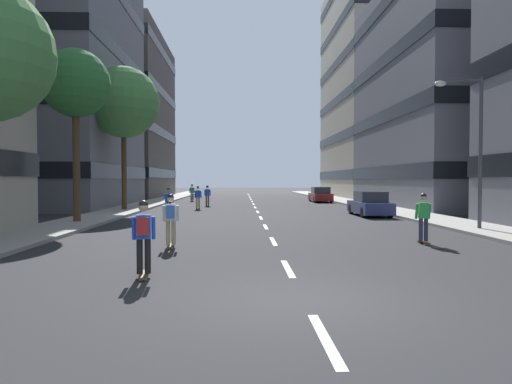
# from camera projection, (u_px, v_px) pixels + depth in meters

# --- Properties ---
(ground_plane) EXTENTS (175.86, 175.86, 0.00)m
(ground_plane) POSITION_uv_depth(u_px,v_px,m) (255.00, 206.00, 37.61)
(ground_plane) COLOR #28282B
(sidewalk_left) EXTENTS (2.93, 80.60, 0.14)m
(sidewalk_left) POSITION_uv_depth(u_px,v_px,m) (150.00, 203.00, 40.94)
(sidewalk_left) COLOR #9E9991
(sidewalk_left) RESTS_ON ground_plane
(sidewalk_right) EXTENTS (2.93, 80.60, 0.14)m
(sidewalk_right) POSITION_uv_depth(u_px,v_px,m) (356.00, 203.00, 41.60)
(sidewalk_right) COLOR #9E9991
(sidewalk_right) RESTS_ON ground_plane
(lane_markings) EXTENTS (0.16, 67.20, 0.01)m
(lane_markings) POSITION_uv_depth(u_px,v_px,m) (254.00, 206.00, 38.80)
(lane_markings) COLOR silver
(lane_markings) RESTS_ON ground_plane
(building_left_mid) EXTENTS (17.11, 16.66, 33.57)m
(building_left_mid) POSITION_uv_depth(u_px,v_px,m) (17.00, 1.00, 36.72)
(building_left_mid) COLOR slate
(building_left_mid) RESTS_ON ground_plane
(building_left_far) EXTENTS (17.11, 19.78, 20.30)m
(building_left_far) POSITION_uv_depth(u_px,v_px,m) (97.00, 117.00, 56.94)
(building_left_far) COLOR #4C4744
(building_left_far) RESTS_ON ground_plane
(building_right_mid) EXTENTS (17.11, 20.13, 18.98)m
(building_right_mid) POSITION_uv_depth(u_px,v_px,m) (482.00, 94.00, 38.27)
(building_right_mid) COLOR slate
(building_right_mid) RESTS_ON ground_plane
(building_right_far) EXTENTS (17.11, 20.14, 28.23)m
(building_right_far) POSITION_uv_depth(u_px,v_px,m) (399.00, 88.00, 58.18)
(building_right_far) COLOR #B2A893
(building_right_far) RESTS_ON ground_plane
(parked_car_near) EXTENTS (1.82, 4.40, 1.52)m
(parked_car_near) POSITION_uv_depth(u_px,v_px,m) (370.00, 205.00, 27.79)
(parked_car_near) COLOR navy
(parked_car_near) RESTS_ON ground_plane
(parked_car_mid) EXTENTS (1.82, 4.40, 1.52)m
(parked_car_mid) POSITION_uv_depth(u_px,v_px,m) (320.00, 195.00, 45.00)
(parked_car_mid) COLOR maroon
(parked_car_mid) RESTS_ON ground_plane
(street_tree_near) EXTENTS (5.05, 5.05, 10.14)m
(street_tree_near) POSITION_uv_depth(u_px,v_px,m) (124.00, 103.00, 31.84)
(street_tree_near) COLOR #4C3823
(street_tree_near) RESTS_ON sidewalk_left
(street_tree_far) EXTENTS (3.43, 3.43, 8.69)m
(street_tree_far) POSITION_uv_depth(u_px,v_px,m) (76.00, 85.00, 22.57)
(street_tree_far) COLOR #4C3823
(street_tree_far) RESTS_ON sidewalk_left
(streetlamp_right) EXTENTS (2.13, 0.30, 6.50)m
(streetlamp_right) POSITION_uv_depth(u_px,v_px,m) (472.00, 136.00, 19.38)
(streetlamp_right) COLOR #3F3F44
(streetlamp_right) RESTS_ON sidewalk_right
(skater_0) EXTENTS (0.54, 0.91, 1.78)m
(skater_0) POSITION_uv_depth(u_px,v_px,m) (423.00, 216.00, 15.70)
(skater_0) COLOR brown
(skater_0) RESTS_ON ground_plane
(skater_1) EXTENTS (0.57, 0.92, 1.78)m
(skater_1) POSITION_uv_depth(u_px,v_px,m) (192.00, 192.00, 46.54)
(skater_1) COLOR brown
(skater_1) RESTS_ON ground_plane
(skater_2) EXTENTS (0.56, 0.92, 1.78)m
(skater_2) POSITION_uv_depth(u_px,v_px,m) (169.00, 201.00, 26.89)
(skater_2) COLOR brown
(skater_2) RESTS_ON ground_plane
(skater_3) EXTENTS (0.56, 0.92, 1.78)m
(skater_3) POSITION_uv_depth(u_px,v_px,m) (144.00, 234.00, 10.23)
(skater_3) COLOR brown
(skater_3) RESTS_ON ground_plane
(skater_4) EXTENTS (0.55, 0.91, 1.78)m
(skater_4) POSITION_uv_depth(u_px,v_px,m) (198.00, 196.00, 33.90)
(skater_4) COLOR brown
(skater_4) RESTS_ON ground_plane
(skater_5) EXTENTS (0.54, 0.91, 1.78)m
(skater_5) POSITION_uv_depth(u_px,v_px,m) (207.00, 194.00, 38.19)
(skater_5) COLOR brown
(skater_5) RESTS_ON ground_plane
(skater_6) EXTENTS (0.55, 0.91, 1.78)m
(skater_6) POSITION_uv_depth(u_px,v_px,m) (171.00, 217.00, 14.75)
(skater_6) COLOR brown
(skater_6) RESTS_ON ground_plane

